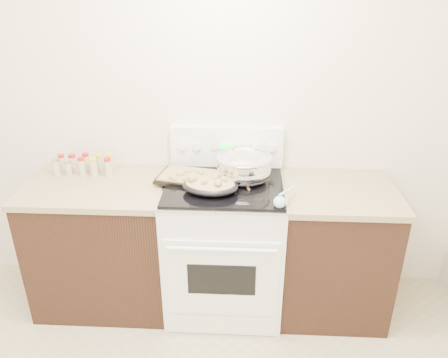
{
  "coord_description": "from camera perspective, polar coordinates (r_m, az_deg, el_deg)",
  "views": [
    {
      "loc": [
        0.48,
        -1.06,
        2.16
      ],
      "look_at": [
        0.35,
        1.37,
        1.0
      ],
      "focal_mm": 35.0,
      "sensor_mm": 36.0,
      "label": 1
    }
  ],
  "objects": [
    {
      "name": "room_shell",
      "position": [
        1.25,
        -19.75,
        2.58
      ],
      "size": [
        4.1,
        3.6,
        2.75
      ],
      "color": "silver",
      "rests_on": "ground"
    },
    {
      "name": "counter_left",
      "position": [
        3.16,
        -15.28,
        -8.03
      ],
      "size": [
        0.93,
        0.67,
        0.92
      ],
      "color": "black",
      "rests_on": "ground"
    },
    {
      "name": "counter_right",
      "position": [
        3.07,
        13.95,
        -8.93
      ],
      "size": [
        0.73,
        0.67,
        0.92
      ],
      "color": "black",
      "rests_on": "ground"
    },
    {
      "name": "kitchen_range",
      "position": [
        3.0,
        0.06,
        -8.39
      ],
      "size": [
        0.78,
        0.73,
        1.22
      ],
      "color": "white",
      "rests_on": "ground"
    },
    {
      "name": "mixing_bowl",
      "position": [
        2.79,
        2.61,
        1.48
      ],
      "size": [
        0.4,
        0.4,
        0.21
      ],
      "color": "silver",
      "rests_on": "kitchen_range"
    },
    {
      "name": "roasting_pan",
      "position": [
        2.64,
        -1.85,
        -0.79
      ],
      "size": [
        0.37,
        0.28,
        0.12
      ],
      "color": "black",
      "rests_on": "kitchen_range"
    },
    {
      "name": "baking_sheet",
      "position": [
        2.83,
        -4.66,
        0.35
      ],
      "size": [
        0.44,
        0.34,
        0.06
      ],
      "color": "black",
      "rests_on": "kitchen_range"
    },
    {
      "name": "wooden_spoon",
      "position": [
        2.73,
        1.62,
        -0.73
      ],
      "size": [
        0.13,
        0.25,
        0.04
      ],
      "color": "#9A7846",
      "rests_on": "kitchen_range"
    },
    {
      "name": "blue_ladle",
      "position": [
        2.52,
        7.41,
        -2.81
      ],
      "size": [
        0.15,
        0.24,
        0.09
      ],
      "color": "#9ED0EC",
      "rests_on": "kitchen_range"
    },
    {
      "name": "spice_jars",
      "position": [
        3.09,
        -17.68,
        1.8
      ],
      "size": [
        0.4,
        0.14,
        0.13
      ],
      "color": "#BFB28C",
      "rests_on": "counter_left"
    }
  ]
}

